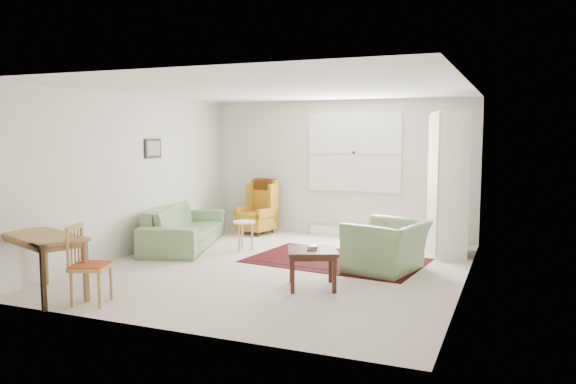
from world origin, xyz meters
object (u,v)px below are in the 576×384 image
at_px(desk, 44,266).
at_px(wingback_chair, 256,207).
at_px(sofa, 185,218).
at_px(cabinet, 448,184).
at_px(stool, 244,235).
at_px(armchair, 387,241).
at_px(coffee_table, 312,268).
at_px(desk_chair, 91,265).

bearing_deg(desk, wingback_chair, 83.98).
bearing_deg(sofa, cabinet, -93.72).
distance_m(sofa, stool, 1.11).
distance_m(armchair, stool, 2.51).
relative_size(sofa, desk, 2.03).
distance_m(wingback_chair, coffee_table, 3.84).
bearing_deg(armchair, desk, -38.30).
height_order(armchair, cabinet, cabinet).
height_order(wingback_chair, coffee_table, wingback_chair).
relative_size(sofa, coffee_table, 3.95).
bearing_deg(wingback_chair, cabinet, 5.00).
bearing_deg(cabinet, sofa, 175.94).
bearing_deg(desk_chair, armchair, -61.74).
relative_size(coffee_table, stool, 1.24).
bearing_deg(desk_chair, coffee_table, -69.93).
height_order(stool, desk_chair, desk_chair).
xyz_separation_m(armchair, cabinet, (0.63, 1.44, 0.70)).
relative_size(sofa, stool, 4.89).
bearing_deg(stool, cabinet, 16.98).
xyz_separation_m(coffee_table, cabinet, (1.29, 2.64, 0.87)).
bearing_deg(stool, coffee_table, -43.40).
bearing_deg(cabinet, stool, 179.12).
xyz_separation_m(wingback_chair, cabinet, (3.55, -0.46, 0.59)).
distance_m(coffee_table, stool, 2.47).
xyz_separation_m(armchair, wingback_chair, (-2.92, 1.90, 0.11)).
xyz_separation_m(desk, desk_chair, (0.69, 0.00, 0.08)).
xyz_separation_m(sofa, cabinet, (4.17, 1.02, 0.64)).
relative_size(armchair, desk, 0.92).
distance_m(sofa, armchair, 3.56).
xyz_separation_m(sofa, desk_chair, (0.82, -3.17, -0.03)).
distance_m(coffee_table, desk, 3.16).
bearing_deg(desk_chair, stool, -21.68).
relative_size(sofa, desk_chair, 2.65).
xyz_separation_m(wingback_chair, stool, (0.46, -1.40, -0.28)).
relative_size(wingback_chair, desk_chair, 1.17).
bearing_deg(sofa, wingback_chair, -40.26).
relative_size(wingback_chair, cabinet, 0.47).
relative_size(wingback_chair, coffee_table, 1.75).
bearing_deg(armchair, wingback_chair, -110.26).
bearing_deg(wingback_chair, desk, -83.66).
bearing_deg(cabinet, desk, -151.80).
bearing_deg(stool, desk_chair, -94.68).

